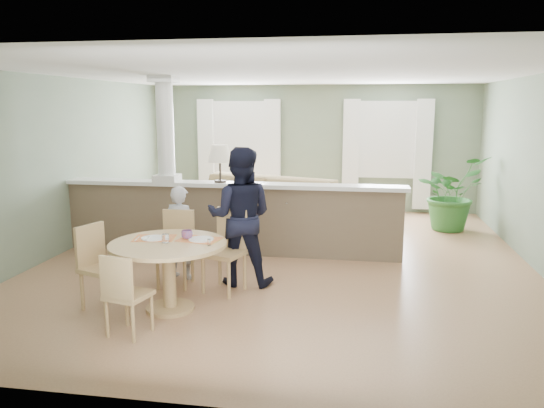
% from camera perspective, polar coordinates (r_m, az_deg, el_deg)
% --- Properties ---
extents(ground, '(8.00, 8.00, 0.00)m').
position_cam_1_polar(ground, '(7.96, 1.56, -5.97)').
color(ground, tan).
rests_on(ground, ground).
extents(room_shell, '(7.02, 8.02, 2.71)m').
position_cam_1_polar(room_shell, '(8.27, 2.02, 7.42)').
color(room_shell, gray).
rests_on(room_shell, ground).
extents(pony_wall, '(5.32, 0.38, 2.70)m').
position_cam_1_polar(pony_wall, '(8.17, -5.09, -0.47)').
color(pony_wall, brown).
rests_on(pony_wall, ground).
extents(sofa, '(3.58, 2.32, 0.97)m').
position_cam_1_polar(sofa, '(9.60, -1.46, -0.12)').
color(sofa, olive).
rests_on(sofa, ground).
extents(houseplant, '(1.62, 1.62, 1.36)m').
position_cam_1_polar(houseplant, '(10.25, 18.64, 1.12)').
color(houseplant, '#2B6729').
rests_on(houseplant, ground).
extents(dining_table, '(1.29, 1.29, 0.88)m').
position_cam_1_polar(dining_table, '(5.99, -11.01, -5.54)').
color(dining_table, tan).
rests_on(dining_table, ground).
extents(chair_far_boy, '(0.44, 0.44, 0.95)m').
position_cam_1_polar(chair_far_boy, '(6.87, -10.23, -4.27)').
color(chair_far_boy, tan).
rests_on(chair_far_boy, ground).
extents(chair_far_man, '(0.58, 0.58, 1.01)m').
position_cam_1_polar(chair_far_man, '(6.56, -4.83, -4.55)').
color(chair_far_man, tan).
rests_on(chair_far_man, ground).
extents(chair_near, '(0.46, 0.46, 0.85)m').
position_cam_1_polar(chair_near, '(5.45, -15.62, -9.08)').
color(chair_near, tan).
rests_on(chair_near, ground).
extents(chair_side, '(0.54, 0.54, 0.95)m').
position_cam_1_polar(chair_side, '(6.30, -18.14, -6.00)').
color(chair_side, tan).
rests_on(chair_side, ground).
extents(child_person, '(0.51, 0.39, 1.24)m').
position_cam_1_polar(child_person, '(7.08, -9.82, -3.01)').
color(child_person, '#ABABB0').
rests_on(child_person, ground).
extents(man_person, '(0.89, 0.71, 1.76)m').
position_cam_1_polar(man_person, '(6.71, -3.45, -1.36)').
color(man_person, black).
rests_on(man_person, ground).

